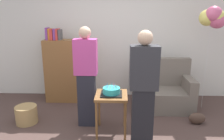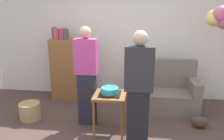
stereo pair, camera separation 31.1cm
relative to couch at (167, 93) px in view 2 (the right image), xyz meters
The scene contains 10 objects.
wall_back 1.51m from the couch, 141.37° to the left, with size 6.00×0.10×2.70m, color silver.
couch is the anchor object (origin of this frame).
bookshelf 2.05m from the couch, behind, with size 0.80×0.36×1.54m.
side_table 1.39m from the couch, 134.93° to the right, with size 0.48×0.48×0.64m.
birthday_cake 1.42m from the couch, 134.93° to the right, with size 0.32×0.32×0.17m.
person_blowing_candles 1.64m from the couch, 152.52° to the right, with size 0.36×0.22×1.63m.
person_holding_cake 1.57m from the couch, 111.32° to the right, with size 0.36×0.22×1.63m.
wicker_basket 2.54m from the couch, 163.41° to the right, with size 0.36×0.36×0.30m, color #A88451.
handbag 0.84m from the couch, 54.36° to the right, with size 0.28×0.14×0.20m, color #473328.
balloon_bunch 1.63m from the couch, ahead, with size 0.46×0.38×1.95m.
Camera 2 is at (0.34, -2.67, 1.83)m, focal length 34.80 mm.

